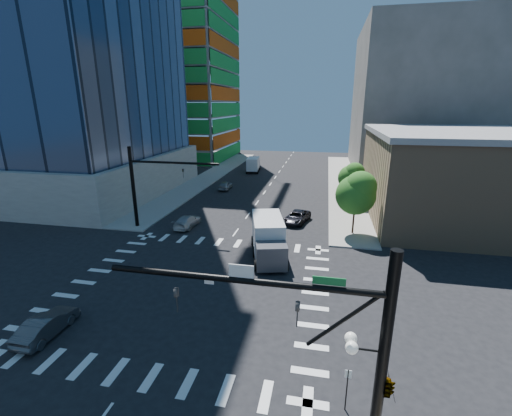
# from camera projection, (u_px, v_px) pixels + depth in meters

# --- Properties ---
(ground) EXTENTS (160.00, 160.00, 0.00)m
(ground) POSITION_uv_depth(u_px,v_px,m) (196.00, 287.00, 26.23)
(ground) COLOR black
(ground) RESTS_ON ground
(road_markings) EXTENTS (20.00, 20.00, 0.01)m
(road_markings) POSITION_uv_depth(u_px,v_px,m) (196.00, 287.00, 26.22)
(road_markings) COLOR silver
(road_markings) RESTS_ON ground
(sidewalk_ne) EXTENTS (5.00, 60.00, 0.15)m
(sidewalk_ne) POSITION_uv_depth(u_px,v_px,m) (343.00, 182.00, 61.34)
(sidewalk_ne) COLOR gray
(sidewalk_ne) RESTS_ON ground
(sidewalk_nw) EXTENTS (5.00, 60.00, 0.15)m
(sidewalk_nw) POSITION_uv_depth(u_px,v_px,m) (210.00, 176.00, 66.08)
(sidewalk_nw) COLOR gray
(sidewalk_nw) RESTS_ON ground
(construction_building) EXTENTS (25.16, 34.50, 70.60)m
(construction_building) POSITION_uv_depth(u_px,v_px,m) (176.00, 56.00, 82.31)
(construction_building) COLOR slate
(construction_building) RESTS_ON ground
(commercial_building) EXTENTS (20.50, 22.50, 10.60)m
(commercial_building) POSITION_uv_depth(u_px,v_px,m) (460.00, 176.00, 40.57)
(commercial_building) COLOR #927455
(commercial_building) RESTS_ON ground
(bg_building_ne) EXTENTS (24.00, 30.00, 28.00)m
(bg_building_ne) POSITION_uv_depth(u_px,v_px,m) (419.00, 101.00, 68.59)
(bg_building_ne) COLOR #5A5651
(bg_building_ne) RESTS_ON ground
(signal_mast_se) EXTENTS (10.51, 2.48, 9.00)m
(signal_mast_se) POSITION_uv_depth(u_px,v_px,m) (356.00, 357.00, 11.97)
(signal_mast_se) COLOR black
(signal_mast_se) RESTS_ON sidewalk_se
(signal_mast_nw) EXTENTS (10.20, 0.40, 9.00)m
(signal_mast_nw) POSITION_uv_depth(u_px,v_px,m) (145.00, 180.00, 37.30)
(signal_mast_nw) COLOR black
(signal_mast_nw) RESTS_ON sidewalk_nw
(tree_south) EXTENTS (4.16, 4.16, 6.82)m
(tree_south) POSITION_uv_depth(u_px,v_px,m) (357.00, 192.00, 35.50)
(tree_south) COLOR #382316
(tree_south) RESTS_ON sidewalk_ne
(tree_north) EXTENTS (3.54, 3.52, 5.78)m
(tree_north) POSITION_uv_depth(u_px,v_px,m) (352.00, 176.00, 46.90)
(tree_north) COLOR #382316
(tree_north) RESTS_ON sidewalk_ne
(no_parking_sign) EXTENTS (0.30, 0.06, 2.20)m
(no_parking_sign) POSITION_uv_depth(u_px,v_px,m) (347.00, 385.00, 15.36)
(no_parking_sign) COLOR black
(no_parking_sign) RESTS_ON ground
(car_nb_far) EXTENTS (3.38, 5.24, 1.34)m
(car_nb_far) POSITION_uv_depth(u_px,v_px,m) (297.00, 217.00, 40.47)
(car_nb_far) COLOR black
(car_nb_far) RESTS_ON ground
(car_sb_near) EXTENTS (2.08, 4.65, 1.32)m
(car_sb_near) POSITION_uv_depth(u_px,v_px,m) (187.00, 221.00, 39.05)
(car_sb_near) COLOR silver
(car_sb_near) RESTS_ON ground
(car_sb_mid) EXTENTS (1.69, 4.09, 1.39)m
(car_sb_mid) POSITION_uv_depth(u_px,v_px,m) (225.00, 185.00, 56.07)
(car_sb_mid) COLOR gray
(car_sb_mid) RESTS_ON ground
(car_sb_cross) EXTENTS (1.47, 4.16, 1.37)m
(car_sb_cross) POSITION_uv_depth(u_px,v_px,m) (47.00, 325.00, 20.66)
(car_sb_cross) COLOR #444549
(car_sb_cross) RESTS_ON ground
(box_truck_near) EXTENTS (4.45, 7.22, 3.52)m
(box_truck_near) POSITION_uv_depth(u_px,v_px,m) (269.00, 242.00, 30.84)
(box_truck_near) COLOR black
(box_truck_near) RESTS_ON ground
(box_truck_far) EXTENTS (2.98, 5.92, 3.00)m
(box_truck_far) POSITION_uv_depth(u_px,v_px,m) (254.00, 165.00, 70.88)
(box_truck_far) COLOR black
(box_truck_far) RESTS_ON ground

